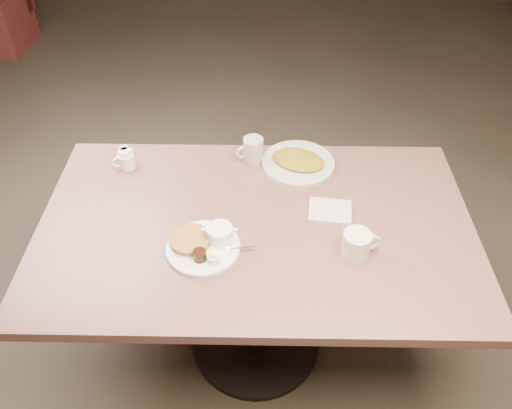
{
  "coord_description": "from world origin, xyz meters",
  "views": [
    {
      "loc": [
        0.02,
        -1.22,
        1.98
      ],
      "look_at": [
        0.0,
        0.02,
        0.82
      ],
      "focal_mm": 35.23,
      "sensor_mm": 36.0,
      "label": 1
    }
  ],
  "objects_px": {
    "creamer_left": "(126,160)",
    "hash_plate": "(298,162)",
    "main_plate": "(205,243)",
    "creamer_right": "(125,156)",
    "coffee_mug_far": "(253,150)",
    "coffee_mug_near": "(357,244)",
    "diner_table": "(256,256)"
  },
  "relations": [
    {
      "from": "diner_table",
      "to": "creamer_left",
      "type": "distance_m",
      "value": 0.62
    },
    {
      "from": "main_plate",
      "to": "coffee_mug_near",
      "type": "relative_size",
      "value": 2.17
    },
    {
      "from": "creamer_left",
      "to": "creamer_right",
      "type": "height_order",
      "value": "same"
    },
    {
      "from": "main_plate",
      "to": "coffee_mug_near",
      "type": "height_order",
      "value": "coffee_mug_near"
    },
    {
      "from": "creamer_left",
      "to": "diner_table",
      "type": "bearing_deg",
      "value": -30.71
    },
    {
      "from": "hash_plate",
      "to": "creamer_left",
      "type": "bearing_deg",
      "value": -177.7
    },
    {
      "from": "creamer_left",
      "to": "creamer_right",
      "type": "bearing_deg",
      "value": 108.11
    },
    {
      "from": "diner_table",
      "to": "hash_plate",
      "type": "xyz_separation_m",
      "value": [
        0.16,
        0.33,
        0.18
      ]
    },
    {
      "from": "creamer_left",
      "to": "hash_plate",
      "type": "height_order",
      "value": "creamer_left"
    },
    {
      "from": "main_plate",
      "to": "creamer_left",
      "type": "height_order",
      "value": "creamer_left"
    },
    {
      "from": "coffee_mug_near",
      "to": "diner_table",
      "type": "bearing_deg",
      "value": 157.71
    },
    {
      "from": "main_plate",
      "to": "coffee_mug_near",
      "type": "distance_m",
      "value": 0.49
    },
    {
      "from": "main_plate",
      "to": "coffee_mug_near",
      "type": "bearing_deg",
      "value": -2.02
    },
    {
      "from": "main_plate",
      "to": "creamer_right",
      "type": "bearing_deg",
      "value": 128.45
    },
    {
      "from": "coffee_mug_near",
      "to": "creamer_right",
      "type": "height_order",
      "value": "coffee_mug_near"
    },
    {
      "from": "coffee_mug_far",
      "to": "creamer_right",
      "type": "xyz_separation_m",
      "value": [
        -0.49,
        -0.03,
        -0.01
      ]
    },
    {
      "from": "creamer_right",
      "to": "diner_table",
      "type": "bearing_deg",
      "value": -32.07
    },
    {
      "from": "main_plate",
      "to": "creamer_right",
      "type": "relative_size",
      "value": 3.69
    },
    {
      "from": "coffee_mug_far",
      "to": "hash_plate",
      "type": "relative_size",
      "value": 0.32
    },
    {
      "from": "creamer_left",
      "to": "hash_plate",
      "type": "bearing_deg",
      "value": 2.3
    },
    {
      "from": "creamer_left",
      "to": "hash_plate",
      "type": "xyz_separation_m",
      "value": [
        0.67,
        0.03,
        -0.02
      ]
    },
    {
      "from": "coffee_mug_far",
      "to": "hash_plate",
      "type": "xyz_separation_m",
      "value": [
        0.18,
        -0.03,
        -0.04
      ]
    },
    {
      "from": "coffee_mug_far",
      "to": "creamer_right",
      "type": "height_order",
      "value": "coffee_mug_far"
    },
    {
      "from": "creamer_left",
      "to": "coffee_mug_near",
      "type": "bearing_deg",
      "value": -27.56
    },
    {
      "from": "coffee_mug_near",
      "to": "creamer_right",
      "type": "distance_m",
      "value": 0.95
    },
    {
      "from": "coffee_mug_near",
      "to": "creamer_left",
      "type": "distance_m",
      "value": 0.94
    },
    {
      "from": "creamer_left",
      "to": "creamer_right",
      "type": "relative_size",
      "value": 1.11
    },
    {
      "from": "coffee_mug_far",
      "to": "creamer_left",
      "type": "bearing_deg",
      "value": -173.89
    },
    {
      "from": "main_plate",
      "to": "coffee_mug_far",
      "type": "bearing_deg",
      "value": 72.64
    },
    {
      "from": "hash_plate",
      "to": "coffee_mug_near",
      "type": "bearing_deg",
      "value": -70.19
    },
    {
      "from": "hash_plate",
      "to": "coffee_mug_far",
      "type": "bearing_deg",
      "value": 171.91
    },
    {
      "from": "diner_table",
      "to": "creamer_right",
      "type": "height_order",
      "value": "creamer_right"
    }
  ]
}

